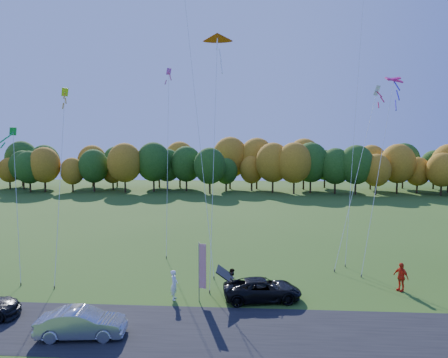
# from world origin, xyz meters

# --- Properties ---
(ground) EXTENTS (160.00, 160.00, 0.00)m
(ground) POSITION_xyz_m (0.00, 0.00, 0.00)
(ground) COLOR #2A4C14
(asphalt_strip) EXTENTS (90.00, 6.00, 0.01)m
(asphalt_strip) POSITION_xyz_m (0.00, -4.00, 0.01)
(asphalt_strip) COLOR black
(asphalt_strip) RESTS_ON ground
(tree_line) EXTENTS (116.00, 12.00, 10.00)m
(tree_line) POSITION_xyz_m (0.00, 55.00, 0.00)
(tree_line) COLOR #1E4711
(tree_line) RESTS_ON ground
(black_suv) EXTENTS (5.09, 2.91, 1.34)m
(black_suv) POSITION_xyz_m (2.75, 0.33, 0.67)
(black_suv) COLOR black
(black_suv) RESTS_ON ground
(silver_sedan) EXTENTS (4.48, 1.98, 1.43)m
(silver_sedan) POSITION_xyz_m (-6.41, -5.03, 0.71)
(silver_sedan) COLOR #A7A6AB
(silver_sedan) RESTS_ON ground
(person_tailgate_a) EXTENTS (0.48, 0.70, 1.85)m
(person_tailgate_a) POSITION_xyz_m (-2.71, 0.06, 0.93)
(person_tailgate_a) COLOR white
(person_tailgate_a) RESTS_ON ground
(person_tailgate_b) EXTENTS (0.77, 0.89, 1.56)m
(person_tailgate_b) POSITION_xyz_m (0.84, 1.50, 0.78)
(person_tailgate_b) COLOR gray
(person_tailgate_b) RESTS_ON ground
(person_east) EXTENTS (0.97, 1.18, 1.89)m
(person_east) POSITION_xyz_m (11.86, 2.46, 0.94)
(person_east) COLOR red
(person_east) RESTS_ON ground
(feather_flag) EXTENTS (0.48, 0.17, 3.68)m
(feather_flag) POSITION_xyz_m (-0.96, -0.15, 2.24)
(feather_flag) COLOR #999999
(feather_flag) RESTS_ON ground
(kite_delta_blue) EXTENTS (5.86, 11.64, 31.95)m
(kite_delta_blue) POSITION_xyz_m (-2.81, 9.25, 15.51)
(kite_delta_blue) COLOR #4C3F33
(kite_delta_blue) RESTS_ON ground
(kite_parafoil_orange) EXTENTS (6.38, 13.13, 30.16)m
(kite_parafoil_orange) POSITION_xyz_m (11.59, 13.58, 14.86)
(kite_parafoil_orange) COLOR #4C3F33
(kite_parafoil_orange) RESTS_ON ground
(kite_delta_red) EXTENTS (2.60, 10.48, 20.01)m
(kite_delta_red) POSITION_xyz_m (-0.78, 7.08, 12.03)
(kite_delta_red) COLOR #4C3F33
(kite_delta_red) RESTS_ON ground
(kite_parafoil_rainbow) EXTENTS (5.65, 7.25, 15.62)m
(kite_parafoil_rainbow) POSITION_xyz_m (12.11, 8.36, 7.70)
(kite_parafoil_rainbow) COLOR #4C3F33
(kite_parafoil_rainbow) RESTS_ON ground
(kite_diamond_yellow) EXTENTS (2.64, 7.46, 14.47)m
(kite_diamond_yellow) POSITION_xyz_m (-12.07, 4.79, 7.03)
(kite_diamond_yellow) COLOR #4C3F33
(kite_diamond_yellow) RESTS_ON ground
(kite_diamond_green) EXTENTS (2.78, 4.10, 11.17)m
(kite_diamond_green) POSITION_xyz_m (-14.74, 3.54, 5.43)
(kite_diamond_green) COLOR #4C3F33
(kite_diamond_green) RESTS_ON ground
(kite_diamond_white) EXTENTS (5.55, 7.63, 15.20)m
(kite_diamond_white) POSITION_xyz_m (10.75, 9.56, 7.28)
(kite_diamond_white) COLOR #4C3F33
(kite_diamond_white) RESTS_ON ground
(kite_diamond_pink) EXTENTS (1.57, 7.45, 17.32)m
(kite_diamond_pink) POSITION_xyz_m (-5.57, 12.29, 8.53)
(kite_diamond_pink) COLOR #4C3F33
(kite_diamond_pink) RESTS_ON ground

